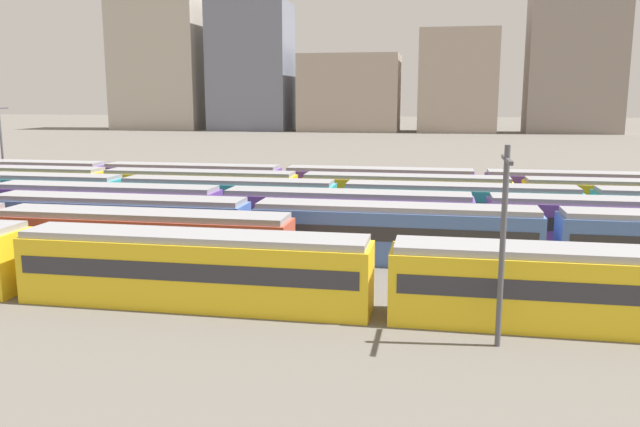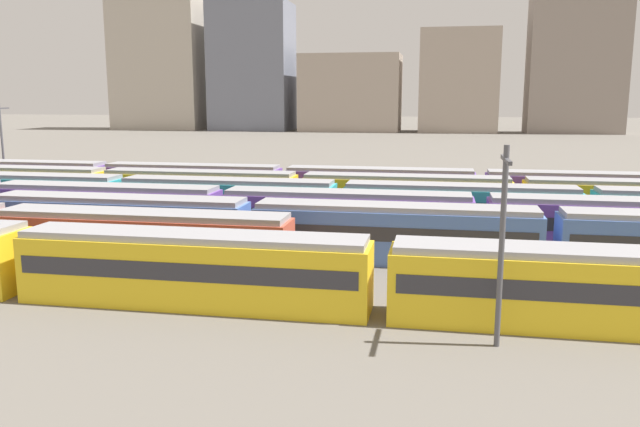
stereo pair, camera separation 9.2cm
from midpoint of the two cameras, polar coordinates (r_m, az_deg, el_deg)
The scene contains 13 objects.
train_track_0 at distance 30.97m, azimuth 5.46°, elevation -5.72°, with size 112.50×3.06×3.75m.
train_track_2 at distance 41.04m, azimuth 6.70°, elevation -1.74°, with size 93.60×3.06×3.75m.
train_track_3 at distance 48.71m, azimuth -8.62°, elevation 0.13°, with size 74.70×3.06×3.75m.
train_track_4 at distance 53.98m, azimuth -8.14°, elevation 1.14°, with size 93.60×3.06×3.75m.
train_track_5 at distance 56.37m, azimuth 7.65°, elevation 1.55°, with size 93.60×3.06×3.75m.
train_track_6 at distance 61.58m, azimuth 14.12°, elevation 2.07°, with size 112.50×3.06×3.75m.
catenary_pole_0 at distance 27.48m, azimuth 16.00°, elevation -1.93°, with size 0.24×3.20×8.55m.
catenary_pole_1 at distance 80.09m, azimuth -26.41°, elevation 5.70°, with size 0.24×3.20×9.77m.
distant_building_0 at distance 216.68m, azimuth -14.09°, elevation 13.72°, with size 28.44×16.21×48.48m, color #B2A899.
distant_building_1 at distance 205.75m, azimuth -6.04°, elevation 12.81°, with size 24.38×17.43×38.84m, color slate.
distant_building_2 at distance 198.99m, azimuth 2.79°, elevation 10.65°, with size 29.94×18.36×22.94m, color #A89989.
distant_building_3 at distance 197.25m, azimuth 12.23°, elevation 11.42°, with size 22.53×16.84×29.73m, color #A89989.
distant_building_4 at distance 201.15m, azimuth 21.93°, elevation 13.52°, with size 26.36×12.66×48.11m, color gray.
Camera 2 is at (43.13, -29.64, 10.47)m, focal length 35.95 mm.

